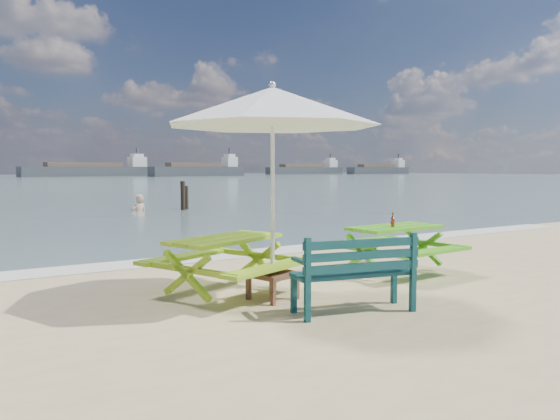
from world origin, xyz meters
TOP-DOWN VIEW (x-y plane):
  - foam_strip at (0.00, 4.60)m, footprint 22.00×0.90m
  - picnic_table_left at (-1.17, 1.61)m, footprint 2.21×2.32m
  - picnic_table_right at (1.91, 1.52)m, footprint 1.76×1.93m
  - park_bench at (-0.28, -0.03)m, footprint 1.55×0.80m
  - side_table at (-0.77, 1.02)m, footprint 0.68×0.68m
  - patio_umbrella at (-0.77, 1.02)m, footprint 3.41×3.41m
  - beer_bottle at (1.78, 1.45)m, footprint 0.06×0.06m
  - swimmer at (2.54, 17.00)m, footprint 0.75×0.56m
  - mooring_pilings at (4.24, 16.27)m, footprint 0.58×0.78m
  - cargo_ships at (49.03, 123.41)m, footprint 152.53×40.11m

SIDE VIEW (x-z plane):
  - swimmer at x=2.54m, z-range -1.21..0.66m
  - foam_strip at x=0.00m, z-range 0.00..0.01m
  - side_table at x=-0.77m, z-range 0.01..0.37m
  - park_bench at x=-0.28m, z-range -0.17..0.74m
  - picnic_table_right at x=1.91m, z-range -0.01..0.76m
  - picnic_table_left at x=-1.17m, z-range -0.02..0.77m
  - mooring_pilings at x=4.24m, z-range -0.24..1.16m
  - beer_bottle at x=1.78m, z-range 0.74..0.98m
  - cargo_ships at x=49.03m, z-range -1.02..3.38m
  - patio_umbrella at x=-0.77m, z-range 1.13..3.90m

